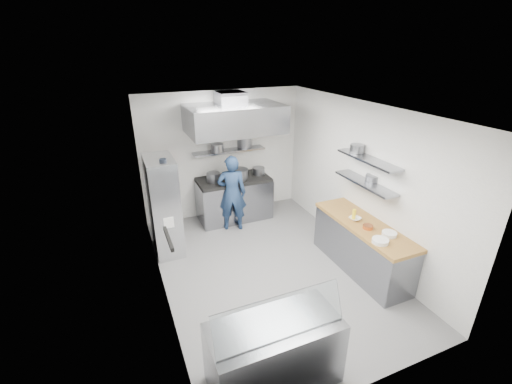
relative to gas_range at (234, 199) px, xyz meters
name	(u,v)px	position (x,y,z in m)	size (l,w,h in m)	color
floor	(269,269)	(-0.10, -2.10, -0.45)	(5.00, 5.00, 0.00)	slate
ceiling	(272,110)	(-0.10, -2.10, 2.35)	(5.00, 5.00, 0.00)	silver
wall_back	(223,155)	(-0.10, 0.40, 0.95)	(3.60, 0.02, 2.80)	white
wall_front	(377,292)	(-0.10, -4.60, 0.95)	(3.60, 0.02, 2.80)	white
wall_left	(157,218)	(-1.90, -2.10, 0.95)	(5.00, 0.02, 2.80)	white
wall_right	(361,181)	(1.70, -2.10, 0.95)	(5.00, 0.02, 2.80)	white
gas_range	(234,199)	(0.00, 0.00, 0.00)	(1.60, 0.80, 0.90)	gray
cooktop	(234,180)	(0.00, 0.00, 0.48)	(1.57, 0.78, 0.06)	black
stock_pot_left	(213,177)	(-0.46, -0.01, 0.61)	(0.28, 0.28, 0.20)	slate
stock_pot_mid	(240,174)	(0.11, -0.12, 0.63)	(0.36, 0.36, 0.24)	slate
stock_pot_right	(258,171)	(0.61, 0.02, 0.59)	(0.28, 0.28, 0.16)	slate
over_range_shelf	(229,151)	(0.00, 0.24, 1.07)	(1.60, 0.30, 0.04)	gray
shelf_pot_a	(217,148)	(-0.28, 0.19, 1.18)	(0.26, 0.26, 0.18)	slate
shelf_pot_b	(244,142)	(0.41, 0.36, 1.20)	(0.32, 0.32, 0.22)	slate
extractor_hood	(235,119)	(0.00, -0.18, 1.85)	(1.90, 1.15, 0.55)	gray
hood_duct	(230,98)	(0.00, 0.05, 2.23)	(0.55, 0.55, 0.24)	slate
red_firebox	(166,161)	(-1.35, 0.34, 0.97)	(0.22, 0.10, 0.26)	red
chef	(232,193)	(-0.20, -0.46, 0.37)	(0.60, 0.39, 1.64)	navy
wire_rack	(164,206)	(-1.63, -0.74, 0.48)	(0.50, 0.90, 1.85)	silver
rack_bin_a	(168,220)	(-1.63, -1.10, 0.35)	(0.17, 0.22, 0.20)	white
rack_bin_b	(162,187)	(-1.63, -0.75, 0.85)	(0.12, 0.16, 0.14)	yellow
rack_jar	(163,164)	(-1.58, -0.94, 1.35)	(0.12, 0.12, 0.18)	black
knife_strip	(168,239)	(-1.88, -3.00, 1.10)	(0.04, 0.55, 0.05)	black
prep_counter_base	(361,248)	(1.38, -2.70, -0.03)	(0.62, 2.00, 0.84)	gray
prep_counter_top	(364,225)	(1.38, -2.70, 0.42)	(0.65, 2.04, 0.06)	olive
plate_stack_a	(380,241)	(1.20, -3.28, 0.48)	(0.25, 0.25, 0.06)	white
plate_stack_b	(389,234)	(1.47, -3.17, 0.48)	(0.23, 0.23, 0.06)	white
copper_pan	(368,227)	(1.31, -2.86, 0.48)	(0.17, 0.17, 0.06)	#CD6D3A
squeeze_bottle	(354,214)	(1.31, -2.49, 0.54)	(0.06, 0.06, 0.18)	yellow
mixing_bowl	(355,219)	(1.31, -2.53, 0.47)	(0.19, 0.19, 0.05)	white
wall_shelf_lower	(365,183)	(1.54, -2.40, 1.05)	(0.30, 1.30, 0.04)	gray
wall_shelf_upper	(368,159)	(1.54, -2.40, 1.47)	(0.30, 1.30, 0.04)	gray
shelf_pot_c	(373,178)	(1.70, -2.40, 1.12)	(0.24, 0.24, 0.10)	slate
shelf_pot_d	(357,148)	(1.57, -2.05, 1.56)	(0.24, 0.24, 0.14)	slate
display_case	(274,353)	(-0.98, -4.10, -0.03)	(1.50, 0.70, 0.85)	gray
display_glass	(280,317)	(-0.98, -4.22, 0.62)	(1.47, 0.02, 0.45)	silver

